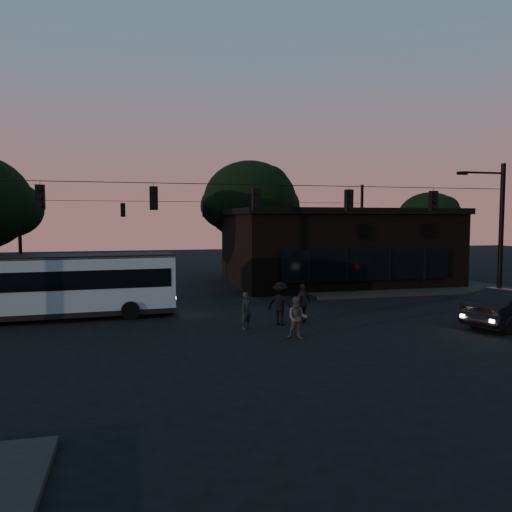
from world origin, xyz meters
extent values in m
plane|color=black|center=(0.00, 0.00, 0.00)|extent=(120.00, 120.00, 0.00)
cube|color=black|center=(12.00, 14.00, 0.07)|extent=(14.00, 10.00, 0.15)
cube|color=black|center=(9.00, 16.00, 2.50)|extent=(15.00, 10.00, 5.00)
cube|color=black|center=(9.00, 16.00, 5.20)|extent=(15.40, 10.40, 0.40)
cube|color=black|center=(9.00, 10.88, 1.80)|extent=(11.50, 0.18, 2.00)
cylinder|color=black|center=(4.00, 22.00, 2.00)|extent=(0.44, 0.44, 4.00)
ellipsoid|color=black|center=(4.00, 22.00, 6.20)|extent=(7.60, 7.60, 6.46)
cylinder|color=black|center=(18.00, 18.00, 1.50)|extent=(0.44, 0.44, 3.00)
ellipsoid|color=black|center=(18.00, 18.00, 4.65)|extent=(5.20, 5.20, 4.42)
cylinder|color=black|center=(13.00, 4.00, 3.75)|extent=(0.24, 0.24, 7.50)
cylinder|color=black|center=(0.00, 4.00, 6.20)|extent=(26.00, 0.03, 0.03)
cube|color=black|center=(-9.00, 4.00, 5.55)|extent=(0.34, 0.30, 1.00)
cube|color=black|center=(-4.50, 4.00, 5.55)|extent=(0.34, 0.30, 1.00)
cube|color=black|center=(0.00, 4.00, 5.55)|extent=(0.34, 0.30, 1.00)
cube|color=black|center=(4.50, 4.00, 5.55)|extent=(0.34, 0.30, 1.00)
cube|color=black|center=(9.00, 4.00, 5.55)|extent=(0.34, 0.30, 1.00)
cylinder|color=black|center=(-13.00, 20.00, 3.75)|extent=(0.24, 0.24, 7.50)
cylinder|color=black|center=(13.00, 20.00, 3.75)|extent=(0.24, 0.24, 7.50)
cylinder|color=black|center=(0.00, 20.00, 6.00)|extent=(26.00, 0.03, 0.03)
cube|color=black|center=(-6.00, 20.00, 5.35)|extent=(0.34, 0.30, 1.00)
cube|color=black|center=(0.00, 20.00, 5.35)|extent=(0.34, 0.30, 1.00)
cube|color=black|center=(6.00, 20.00, 5.35)|extent=(0.34, 0.30, 1.00)
cube|color=#93B1BB|center=(-8.78, 6.86, 1.68)|extent=(10.66, 2.94, 2.49)
cube|color=black|center=(-8.78, 6.86, 1.92)|extent=(10.24, 2.96, 0.86)
cube|color=black|center=(-8.78, 6.86, 2.93)|extent=(10.66, 2.94, 0.14)
cube|color=black|center=(-8.78, 6.86, 0.34)|extent=(10.76, 3.00, 0.24)
cylinder|color=black|center=(-5.55, 5.83, 0.43)|extent=(0.87, 0.28, 0.86)
cylinder|color=black|center=(-5.68, 8.22, 0.43)|extent=(0.87, 0.28, 0.86)
imported|color=black|center=(10.46, 0.19, 0.83)|extent=(5.33, 3.30, 1.66)
imported|color=black|center=(-0.76, 2.65, 0.78)|extent=(0.68, 0.61, 1.56)
imported|color=#41413B|center=(0.76, 0.42, 0.82)|extent=(0.97, 0.86, 1.65)
imported|color=black|center=(1.96, 3.19, 0.89)|extent=(1.11, 0.91, 1.77)
imported|color=black|center=(0.87, 3.03, 0.95)|extent=(1.39, 1.34, 1.90)
camera|label=1|loc=(-5.47, -17.78, 4.63)|focal=35.00mm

